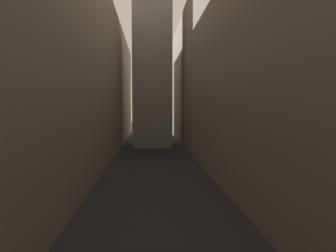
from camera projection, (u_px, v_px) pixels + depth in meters
The scene contains 3 objects.
ground_plane at pixel (155, 171), 36.22m from camera, with size 264.00×264.00×0.00m, color #232326.
building_block_left at pixel (41, 73), 36.87m from camera, with size 14.25×108.00×21.62m, color gray.
building_block_right at pixel (251, 63), 38.21m from camera, with size 11.49×108.00×24.11m, color gray.
Camera 1 is at (-0.65, 12.08, 6.89)m, focal length 35.27 mm.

